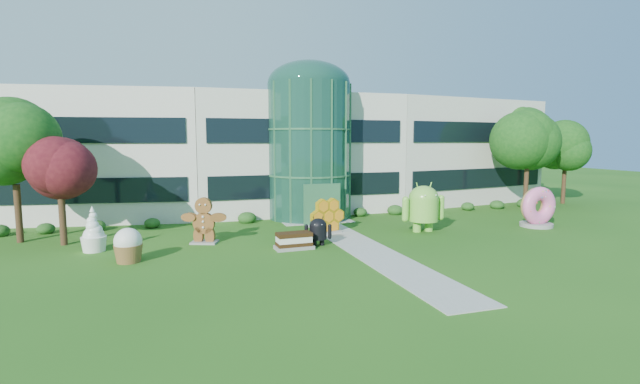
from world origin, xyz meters
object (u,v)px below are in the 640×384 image
object	(u,v)px
donut	(537,206)
gingerbread	(204,220)
android_green	(423,205)
android_black	(318,229)

from	to	relation	value
donut	gingerbread	world-z (taller)	donut
android_green	android_black	distance (m)	7.68
android_black	gingerbread	world-z (taller)	gingerbread
android_black	gingerbread	xyz separation A→B (m)	(-5.92, 2.47, 0.43)
android_black	donut	distance (m)	15.55
donut	gingerbread	distance (m)	21.52
android_green	donut	bearing A→B (deg)	-4.78
android_green	gingerbread	size ratio (longest dim) A/B	1.21
android_black	donut	size ratio (longest dim) A/B	0.65
android_green	gingerbread	xyz separation A→B (m)	(-13.39, 0.90, -0.40)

